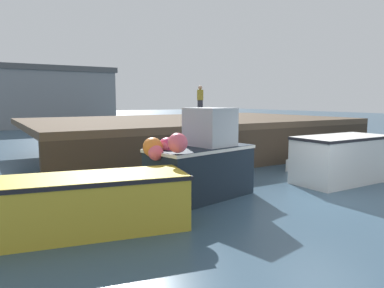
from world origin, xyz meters
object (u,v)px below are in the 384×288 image
Objects in this scene: fishing_boat_mid at (342,158)px; dockworker at (200,101)px; fishing_boat_near_left at (82,203)px; mooring_buoy_foreground at (34,206)px; fishing_boat_near_right at (200,162)px; rowboat at (309,164)px.

dockworker is (0.54, 9.24, 1.76)m from fishing_boat_mid.
fishing_boat_near_left is 6.36× the size of mooring_buoy_foreground.
mooring_buoy_foreground is (-9.43, -8.20, -2.23)m from dockworker.
fishing_boat_near_left is at bearing -60.27° from mooring_buoy_foreground.
dockworker reaches higher than fishing_boat_mid.
dockworker is (8.71, 9.47, 1.94)m from fishing_boat_near_left.
mooring_buoy_foreground is (-0.72, 1.27, -0.29)m from fishing_boat_near_left.
fishing_boat_near_right is 5.68m from rowboat.
rowboat is 1.18× the size of dockworker.
fishing_boat_near_right is 4.69× the size of mooring_buoy_foreground.
fishing_boat_mid is (4.82, -0.76, -0.18)m from fishing_boat_near_right.
dockworker reaches higher than fishing_boat_near_right.
dockworker is (5.36, 8.49, 1.58)m from fishing_boat_near_right.
fishing_boat_near_right is 1.66× the size of rowboat.
dockworker is at bearing 47.40° from fishing_boat_near_left.
dockworker is 12.70m from mooring_buoy_foreground.
fishing_boat_near_left reaches higher than rowboat.
fishing_boat_mid is 1.98× the size of dockworker.
fishing_boat_mid is at bearing -6.70° from mooring_buoy_foreground.
rowboat is (5.52, 1.11, -0.73)m from fishing_boat_near_right.
dockworker is (-0.16, 7.38, 2.32)m from rowboat.
rowboat is at bearing 69.47° from fishing_boat_mid.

